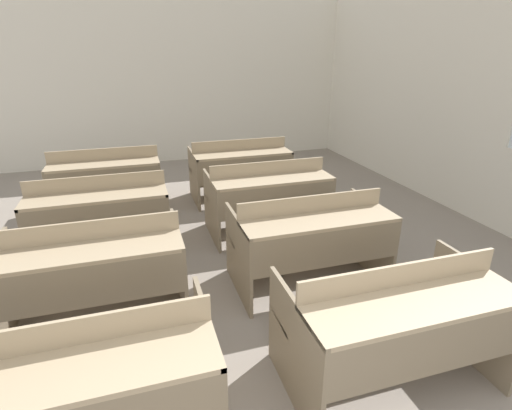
{
  "coord_description": "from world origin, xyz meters",
  "views": [
    {
      "loc": [
        -0.57,
        -0.2,
        2.0
      ],
      "look_at": [
        0.38,
        2.85,
        0.75
      ],
      "focal_mm": 28.0,
      "sensor_mm": 36.0,
      "label": 1
    }
  ],
  "objects": [
    {
      "name": "bench_second_left",
      "position": [
        -0.96,
        2.66,
        0.47
      ],
      "size": [
        1.31,
        0.79,
        0.85
      ],
      "color": "#7F6F58",
      "rests_on": "ground_plane"
    },
    {
      "name": "bench_back_left",
      "position": [
        -0.95,
        5.0,
        0.47
      ],
      "size": [
        1.31,
        0.79,
        0.85
      ],
      "color": "#7C6D56",
      "rests_on": "ground_plane"
    },
    {
      "name": "bench_back_right",
      "position": [
        0.81,
        5.0,
        0.47
      ],
      "size": [
        1.31,
        0.79,
        0.85
      ],
      "color": "#7B6B54",
      "rests_on": "ground_plane"
    },
    {
      "name": "wall_back",
      "position": [
        0.0,
        7.43,
        1.47
      ],
      "size": [
        6.91,
        0.06,
        2.95
      ],
      "color": "white",
      "rests_on": "ground_plane"
    },
    {
      "name": "wall_right_with_window",
      "position": [
        3.43,
        3.8,
        1.46
      ],
      "size": [
        0.06,
        7.4,
        2.95
      ],
      "color": "white",
      "rests_on": "ground_plane"
    },
    {
      "name": "bench_third_left",
      "position": [
        -0.97,
        3.82,
        0.47
      ],
      "size": [
        1.31,
        0.79,
        0.85
      ],
      "color": "#7C6D56",
      "rests_on": "ground_plane"
    },
    {
      "name": "bench_front_right",
      "position": [
        0.83,
        1.46,
        0.47
      ],
      "size": [
        1.31,
        0.79,
        0.85
      ],
      "color": "#80715A",
      "rests_on": "ground_plane"
    },
    {
      "name": "bench_third_right",
      "position": [
        0.82,
        3.81,
        0.47
      ],
      "size": [
        1.31,
        0.79,
        0.85
      ],
      "color": "#7F7059",
      "rests_on": "ground_plane"
    },
    {
      "name": "bench_second_right",
      "position": [
        0.81,
        2.67,
        0.47
      ],
      "size": [
        1.31,
        0.79,
        0.85
      ],
      "color": "#7D6E57",
      "rests_on": "ground_plane"
    },
    {
      "name": "bench_front_left",
      "position": [
        -0.95,
        1.49,
        0.47
      ],
      "size": [
        1.31,
        0.79,
        0.85
      ],
      "color": "#7D6E57",
      "rests_on": "ground_plane"
    }
  ]
}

